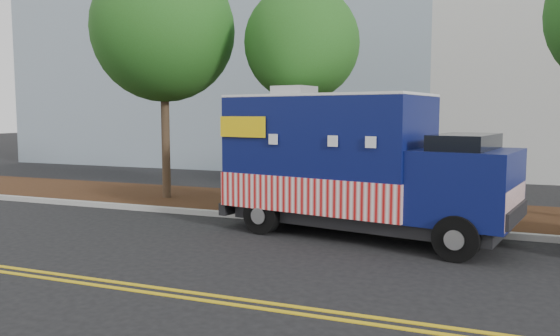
% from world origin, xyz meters
% --- Properties ---
extents(ground, '(120.00, 120.00, 0.00)m').
position_xyz_m(ground, '(0.00, 0.00, 0.00)').
color(ground, black).
rests_on(ground, ground).
extents(curb, '(120.00, 0.18, 0.15)m').
position_xyz_m(curb, '(0.00, 1.40, 0.07)').
color(curb, '#9E9E99').
rests_on(curb, ground).
extents(mulch_strip, '(120.00, 4.00, 0.15)m').
position_xyz_m(mulch_strip, '(0.00, 3.50, 0.07)').
color(mulch_strip, black).
rests_on(mulch_strip, ground).
extents(centerline_near, '(120.00, 0.10, 0.01)m').
position_xyz_m(centerline_near, '(0.00, -4.45, 0.01)').
color(centerline_near, gold).
rests_on(centerline_near, ground).
extents(centerline_far, '(120.00, 0.10, 0.01)m').
position_xyz_m(centerline_far, '(0.00, -4.70, 0.01)').
color(centerline_far, gold).
rests_on(centerline_far, ground).
extents(tree_a, '(4.42, 4.42, 7.58)m').
position_xyz_m(tree_a, '(-5.08, 2.97, 5.36)').
color(tree_a, '#38281C').
rests_on(tree_a, ground).
extents(tree_b, '(3.38, 3.38, 6.54)m').
position_xyz_m(tree_b, '(-0.79, 3.63, 4.83)').
color(tree_b, '#38281C').
rests_on(tree_b, ground).
extents(sign_post, '(0.06, 0.06, 2.40)m').
position_xyz_m(sign_post, '(-1.09, 1.90, 1.20)').
color(sign_post, '#473828').
rests_on(sign_post, ground).
extents(food_truck, '(6.92, 3.62, 3.47)m').
position_xyz_m(food_truck, '(1.49, 0.59, 1.57)').
color(food_truck, black).
rests_on(food_truck, ground).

